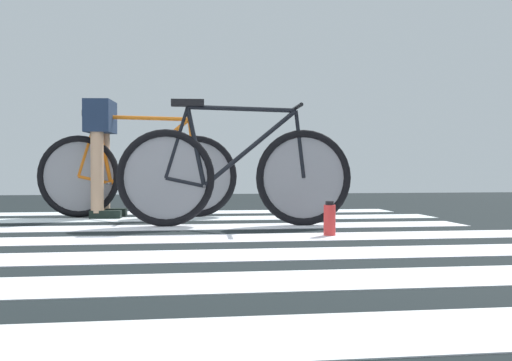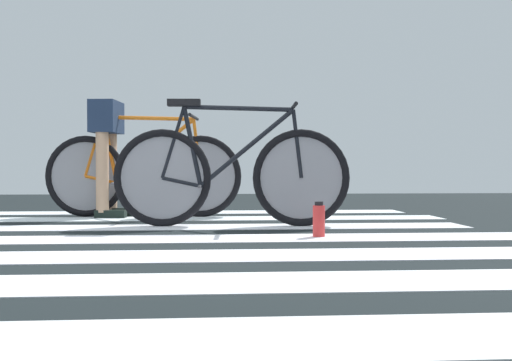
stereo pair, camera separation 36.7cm
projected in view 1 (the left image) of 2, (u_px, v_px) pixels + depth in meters
name	position (u px, v px, depth m)	size (l,w,h in m)	color
ground	(102.00, 248.00, 3.50)	(18.00, 14.00, 0.02)	black
crosswalk_markings	(116.00, 240.00, 3.79)	(5.36, 5.01, 0.00)	silver
bicycle_1_of_2	(235.00, 174.00, 4.68)	(1.74, 0.52, 0.93)	black
bicycle_2_of_2	(137.00, 173.00, 5.54)	(1.73, 0.52, 0.93)	black
cyclist_2_of_2	(101.00, 142.00, 5.52)	(0.35, 0.43, 1.02)	tan
water_bottle	(330.00, 219.00, 4.02)	(0.08, 0.08, 0.22)	red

